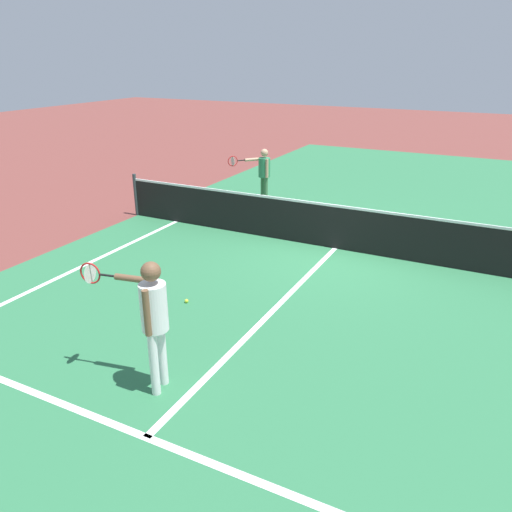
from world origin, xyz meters
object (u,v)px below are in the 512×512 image
(player_near, at_px, (152,312))
(player_far, at_px, (263,170))
(net, at_px, (337,226))
(tennis_ball_mid_court, at_px, (187,301))

(player_near, relative_size, player_far, 1.14)
(net, height_order, player_far, player_far)
(player_near, height_order, tennis_ball_mid_court, player_near)
(tennis_ball_mid_court, bearing_deg, player_far, 104.16)
(net, bearing_deg, tennis_ball_mid_court, -111.67)
(player_far, bearing_deg, net, -40.31)
(player_near, xyz_separation_m, tennis_ball_mid_court, (-0.99, 2.07, -1.03))
(player_near, bearing_deg, tennis_ball_mid_court, 115.43)
(net, bearing_deg, player_near, -94.31)
(net, height_order, tennis_ball_mid_court, net)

